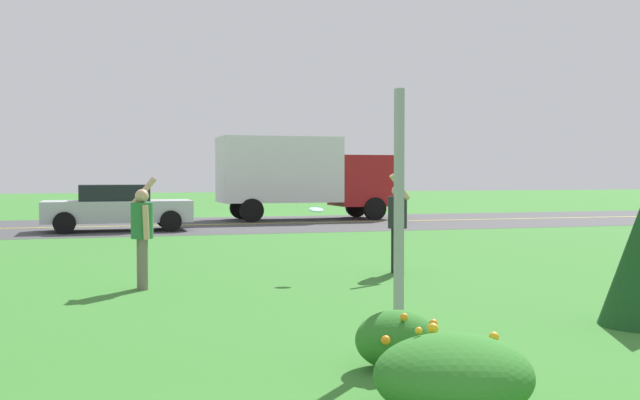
{
  "coord_description": "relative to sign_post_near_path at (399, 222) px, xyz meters",
  "views": [
    {
      "loc": [
        -1.79,
        -1.24,
        1.77
      ],
      "look_at": [
        1.68,
        10.6,
        1.35
      ],
      "focal_mm": 42.05,
      "sensor_mm": 36.0,
      "label": 1
    }
  ],
  "objects": [
    {
      "name": "ground_plane",
      "position": [
        -1.01,
        6.95,
        -1.3
      ],
      "size": [
        120.0,
        120.0,
        0.0
      ],
      "primitive_type": "plane",
      "color": "#387A2D"
    },
    {
      "name": "highway_strip",
      "position": [
        -1.01,
        19.46,
        -1.3
      ],
      "size": [
        120.0,
        8.99,
        0.01
      ],
      "primitive_type": "cube",
      "color": "#424244",
      "rests_on": "ground"
    },
    {
      "name": "highway_center_stripe",
      "position": [
        -1.01,
        19.46,
        -1.29
      ],
      "size": [
        120.0,
        0.16,
        0.0
      ],
      "primitive_type": "cube",
      "color": "yellow",
      "rests_on": "ground"
    },
    {
      "name": "daylily_clump_near_camera",
      "position": [
        -0.23,
        -0.51,
        -1.03
      ],
      "size": [
        0.77,
        0.66,
        0.55
      ],
      "color": "#2D7526",
      "rests_on": "ground"
    },
    {
      "name": "daylily_clump_mid_left",
      "position": [
        -0.34,
        -1.87,
        -1.0
      ],
      "size": [
        1.19,
        1.1,
        0.63
      ],
      "color": "#2D7526",
      "rests_on": "ground"
    },
    {
      "name": "sign_post_near_path",
      "position": [
        0.0,
        0.0,
        0.0
      ],
      "size": [
        0.07,
        0.1,
        2.61
      ],
      "color": "#93969B",
      "rests_on": "ground"
    },
    {
      "name": "person_thrower_green_shirt",
      "position": [
        -2.19,
        5.0,
        -0.38
      ],
      "size": [
        0.41,
        0.52,
        1.73
      ],
      "color": "#287038",
      "rests_on": "ground"
    },
    {
      "name": "person_catcher_dark_shirt",
      "position": [
        2.28,
        5.62,
        -0.35
      ],
      "size": [
        0.42,
        0.52,
        1.78
      ],
      "color": "#232328",
      "rests_on": "ground"
    },
    {
      "name": "frisbee_pale_blue",
      "position": [
        0.71,
        5.4,
        -0.14
      ],
      "size": [
        0.25,
        0.24,
        0.09
      ],
      "color": "#ADD6E5"
    },
    {
      "name": "car_silver_center_left",
      "position": [
        -2.33,
        17.44,
        -0.56
      ],
      "size": [
        4.5,
        2.0,
        1.45
      ],
      "color": "#B7BABF",
      "rests_on": "ground"
    },
    {
      "name": "box_truck_red",
      "position": [
        4.72,
        21.48,
        0.5
      ],
      "size": [
        6.7,
        2.46,
        3.2
      ],
      "color": "maroon",
      "rests_on": "ground"
    }
  ]
}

